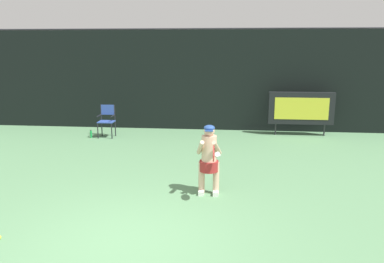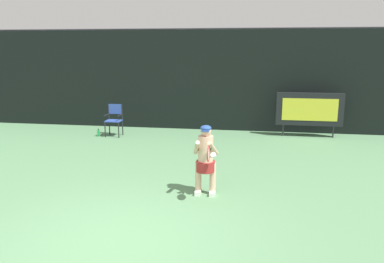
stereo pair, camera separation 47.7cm
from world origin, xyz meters
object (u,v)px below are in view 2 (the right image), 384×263
Objects in this scene: umpire_chair at (114,118)px; tennis_player at (206,157)px; tennis_racket at (209,153)px; scoreboard at (309,109)px; water_bottle at (99,133)px.

umpire_chair is 6.07m from tennis_player.
tennis_racket is at bearing -53.97° from umpire_chair.
scoreboard is 2.04× the size of umpire_chair.
water_bottle is at bearing 138.77° from tennis_racket.
tennis_racket is at bearing -49.46° from water_bottle.
water_bottle is (-7.07, -1.06, -0.82)m from scoreboard.
tennis_racket reaches higher than umpire_chair.
umpire_chair is 4.08× the size of water_bottle.
tennis_racket is (3.85, -5.29, 0.40)m from umpire_chair.
tennis_player reaches higher than umpire_chair.
tennis_player is at bearing -116.61° from scoreboard.
umpire_chair is at bearing -172.49° from scoreboard.
umpire_chair reaches higher than water_bottle.
tennis_racket is at bearing -76.89° from tennis_player.
scoreboard reaches higher than water_bottle.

